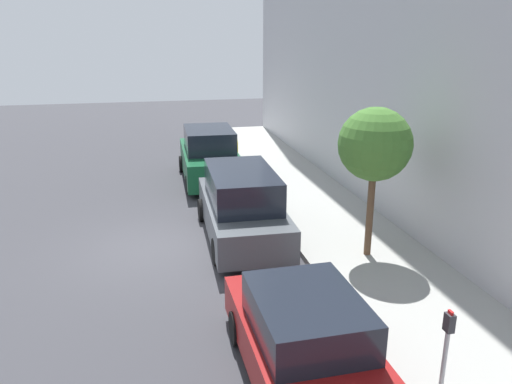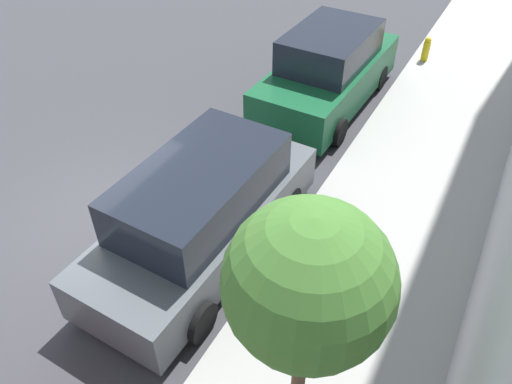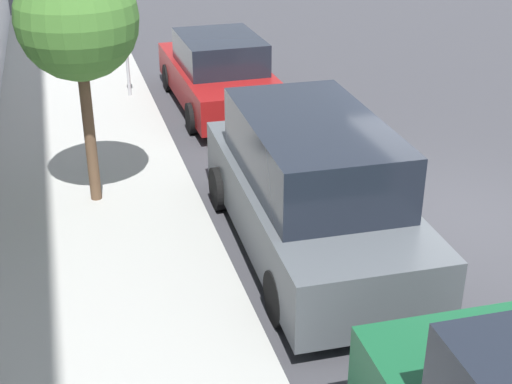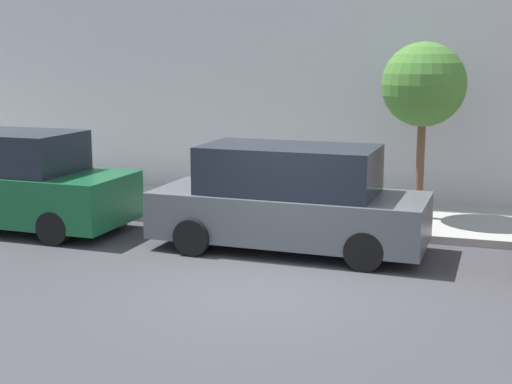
{
  "view_description": "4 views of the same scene",
  "coord_description": "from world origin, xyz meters",
  "px_view_note": "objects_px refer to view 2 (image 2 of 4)",
  "views": [
    {
      "loc": [
        -0.09,
        -12.22,
        5.33
      ],
      "look_at": [
        2.9,
        1.04,
        1.0
      ],
      "focal_mm": 35.0,
      "sensor_mm": 36.0,
      "label": 1
    },
    {
      "loc": [
        6.07,
        -4.77,
        6.66
      ],
      "look_at": [
        2.89,
        1.02,
        1.0
      ],
      "focal_mm": 35.0,
      "sensor_mm": 36.0,
      "label": 2
    },
    {
      "loc": [
        5.36,
        8.28,
        5.04
      ],
      "look_at": [
        3.1,
        0.29,
        1.0
      ],
      "focal_mm": 50.0,
      "sensor_mm": 36.0,
      "label": 3
    },
    {
      "loc": [
        -9.84,
        -3.04,
        3.47
      ],
      "look_at": [
        2.46,
        0.88,
        1.0
      ],
      "focal_mm": 50.0,
      "sensor_mm": 36.0,
      "label": 4
    }
  ],
  "objects_px": {
    "parked_minivan_second": "(203,212)",
    "fire_hydrant": "(426,49)",
    "street_tree": "(309,284)",
    "parked_suv_third": "(328,71)"
  },
  "relations": [
    {
      "from": "street_tree",
      "to": "fire_hydrant",
      "type": "relative_size",
      "value": 5.23
    },
    {
      "from": "parked_minivan_second",
      "to": "street_tree",
      "type": "height_order",
      "value": "street_tree"
    },
    {
      "from": "parked_suv_third",
      "to": "fire_hydrant",
      "type": "distance_m",
      "value": 3.85
    },
    {
      "from": "parked_suv_third",
      "to": "fire_hydrant",
      "type": "height_order",
      "value": "parked_suv_third"
    },
    {
      "from": "parked_suv_third",
      "to": "fire_hydrant",
      "type": "xyz_separation_m",
      "value": [
        1.64,
        3.46,
        -0.44
      ]
    },
    {
      "from": "parked_minivan_second",
      "to": "fire_hydrant",
      "type": "height_order",
      "value": "parked_minivan_second"
    },
    {
      "from": "parked_minivan_second",
      "to": "parked_suv_third",
      "type": "height_order",
      "value": "parked_suv_third"
    },
    {
      "from": "fire_hydrant",
      "to": "parked_minivan_second",
      "type": "bearing_deg",
      "value": -99.47
    },
    {
      "from": "parked_minivan_second",
      "to": "parked_suv_third",
      "type": "xyz_separation_m",
      "value": [
        -0.1,
        5.74,
        0.01
      ]
    },
    {
      "from": "parked_minivan_second",
      "to": "fire_hydrant",
      "type": "bearing_deg",
      "value": 80.53
    }
  ]
}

